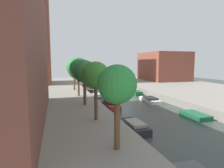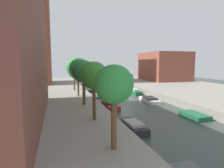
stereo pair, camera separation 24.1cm
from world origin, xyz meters
TOP-DOWN VIEW (x-y plane):
  - ground_plane at (0.00, 0.00)m, footprint 84.00×84.00m
  - quay_left at (-15.00, 0.00)m, footprint 20.00×64.00m
  - quay_right at (15.00, 0.00)m, footprint 20.00×64.00m
  - apartment_tower_far at (-16.00, 18.36)m, footprint 10.00×10.35m
  - low_block_right at (18.00, 17.61)m, footprint 10.00×12.03m
  - street_tree_0 at (-6.98, -17.94)m, footprint 2.11×2.11m
  - street_tree_1 at (-6.98, -12.43)m, footprint 2.25×2.25m
  - street_tree_2 at (-6.98, -6.51)m, footprint 2.54×2.54m
  - street_tree_3 at (-6.98, -0.74)m, footprint 3.04×3.04m
  - street_tree_4 at (-6.98, 5.29)m, footprint 2.69×2.69m
  - parked_car at (8.91, 20.78)m, footprint 1.96×4.50m
  - moored_boat_left_1 at (-3.85, -13.11)m, footprint 1.52×3.77m
  - moored_boat_left_2 at (-3.50, -5.00)m, footprint 1.47×3.99m
  - moored_boat_left_3 at (-3.71, 1.94)m, footprint 1.69×3.29m
  - moored_boat_left_4 at (-3.86, 9.67)m, footprint 1.24×4.44m
  - moored_boat_left_5 at (-3.92, 17.03)m, footprint 1.72×4.37m
  - moored_boat_right_1 at (3.67, -11.62)m, footprint 1.74×3.05m
  - moored_boat_right_2 at (3.06, -2.97)m, footprint 1.97×4.66m
  - moored_boat_right_3 at (3.44, 3.83)m, footprint 1.62×4.27m
  - moored_boat_right_4 at (3.67, 10.91)m, footprint 1.35×3.29m

SIDE VIEW (x-z plane):
  - ground_plane at x=0.00m, z-range 0.00..0.00m
  - moored_boat_right_1 at x=3.67m, z-range 0.00..0.49m
  - moored_boat_left_5 at x=-3.92m, z-range 0.00..0.54m
  - moored_boat_left_4 at x=-3.86m, z-range 0.00..0.55m
  - moored_boat_right_2 at x=3.06m, z-range -0.05..0.65m
  - moored_boat_left_3 at x=-3.71m, z-range -0.05..0.70m
  - moored_boat_left_1 at x=-3.85m, z-range -0.05..0.77m
  - moored_boat_left_2 at x=-3.50m, z-range -0.06..0.80m
  - moored_boat_right_3 at x=3.44m, z-range -0.06..0.90m
  - moored_boat_right_4 at x=3.67m, z-range -0.08..0.99m
  - quay_left at x=-15.00m, z-range 0.00..1.00m
  - quay_right at x=15.00m, z-range 0.00..1.00m
  - parked_car at x=8.91m, z-range 0.87..2.42m
  - street_tree_0 at x=-6.98m, z-range 2.19..6.80m
  - street_tree_1 at x=-6.98m, z-range 2.23..7.03m
  - street_tree_2 at x=-6.98m, z-range 2.18..7.17m
  - low_block_right at x=18.00m, z-range 1.00..8.39m
  - street_tree_3 at x=-6.98m, z-range 2.18..7.61m
  - street_tree_4 at x=-6.98m, z-range 2.28..7.59m
  - apartment_tower_far at x=-16.00m, z-range 1.00..28.61m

